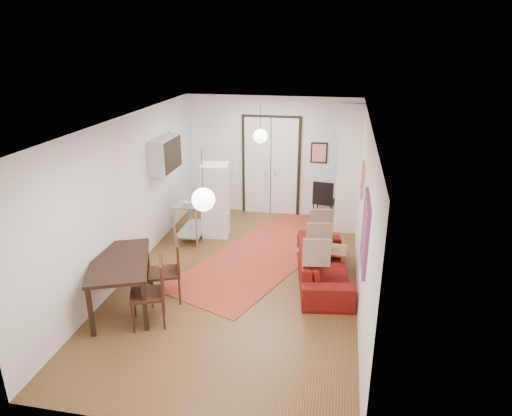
% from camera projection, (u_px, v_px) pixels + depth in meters
% --- Properties ---
extents(floor, '(7.00, 7.00, 0.00)m').
position_uv_depth(floor, '(240.00, 279.00, 8.40)').
color(floor, brown).
rests_on(floor, ground).
extents(ceiling, '(4.20, 7.00, 0.02)m').
position_uv_depth(ceiling, '(238.00, 121.00, 7.38)').
color(ceiling, silver).
rests_on(ceiling, wall_back).
extents(wall_back, '(4.20, 0.02, 2.90)m').
position_uv_depth(wall_back, '(271.00, 156.00, 11.10)').
color(wall_back, white).
rests_on(wall_back, floor).
extents(wall_front, '(4.20, 0.02, 2.90)m').
position_uv_depth(wall_front, '(163.00, 321.00, 4.67)').
color(wall_front, white).
rests_on(wall_front, floor).
extents(wall_left, '(0.02, 7.00, 2.90)m').
position_uv_depth(wall_left, '(127.00, 198.00, 8.26)').
color(wall_left, white).
rests_on(wall_left, floor).
extents(wall_right, '(0.02, 7.00, 2.90)m').
position_uv_depth(wall_right, '(364.00, 214.00, 7.51)').
color(wall_right, white).
rests_on(wall_right, floor).
extents(double_doors, '(1.44, 0.06, 2.50)m').
position_uv_depth(double_doors, '(271.00, 167.00, 11.15)').
color(double_doors, silver).
rests_on(double_doors, wall_back).
extents(stub_partition, '(0.50, 0.10, 2.90)m').
position_uv_depth(stub_partition, '(348.00, 171.00, 9.90)').
color(stub_partition, white).
rests_on(stub_partition, floor).
extents(wall_cabinet, '(0.35, 1.00, 0.70)m').
position_uv_depth(wall_cabinet, '(165.00, 154.00, 9.45)').
color(wall_cabinet, silver).
rests_on(wall_cabinet, wall_left).
extents(painting_popart, '(0.05, 1.00, 1.00)m').
position_uv_depth(painting_popart, '(365.00, 232.00, 6.30)').
color(painting_popart, red).
rests_on(painting_popart, wall_right).
extents(painting_abstract, '(0.05, 0.50, 0.60)m').
position_uv_depth(painting_abstract, '(362.00, 179.00, 8.13)').
color(painting_abstract, beige).
rests_on(painting_abstract, wall_right).
extents(poster_back, '(0.40, 0.03, 0.50)m').
position_uv_depth(poster_back, '(319.00, 153.00, 10.82)').
color(poster_back, red).
rests_on(poster_back, wall_back).
extents(print_left, '(0.03, 0.44, 0.54)m').
position_uv_depth(print_left, '(167.00, 146.00, 9.91)').
color(print_left, '#98663F').
rests_on(print_left, wall_left).
extents(pendant_back, '(0.30, 0.30, 0.80)m').
position_uv_depth(pendant_back, '(260.00, 136.00, 9.44)').
color(pendant_back, white).
rests_on(pendant_back, ceiling).
extents(pendant_front, '(0.30, 0.30, 0.80)m').
position_uv_depth(pendant_front, '(203.00, 200.00, 5.77)').
color(pendant_front, white).
rests_on(pendant_front, ceiling).
extents(kilim_rug, '(3.31, 4.88, 0.01)m').
position_uv_depth(kilim_rug, '(265.00, 254.00, 9.37)').
color(kilim_rug, '#B7442D').
rests_on(kilim_rug, floor).
extents(sofa, '(1.16, 2.31, 0.64)m').
position_uv_depth(sofa, '(323.00, 265.00, 8.23)').
color(sofa, maroon).
rests_on(sofa, floor).
extents(coffee_table, '(0.94, 0.56, 0.40)m').
position_uv_depth(coffee_table, '(322.00, 250.00, 8.73)').
color(coffee_table, '#A7764F').
rests_on(coffee_table, floor).
extents(potted_plant, '(0.37, 0.33, 0.39)m').
position_uv_depth(potted_plant, '(328.00, 239.00, 8.63)').
color(potted_plant, '#386F32').
rests_on(potted_plant, coffee_table).
extents(kitchen_counter, '(0.57, 1.14, 0.87)m').
position_uv_depth(kitchen_counter, '(193.00, 213.00, 10.02)').
color(kitchen_counter, silver).
rests_on(kitchen_counter, floor).
extents(bowl, '(0.21, 0.21, 0.05)m').
position_uv_depth(bowl, '(188.00, 203.00, 9.63)').
color(bowl, white).
rests_on(bowl, kitchen_counter).
extents(soap_bottle, '(0.08, 0.08, 0.18)m').
position_uv_depth(soap_bottle, '(193.00, 192.00, 10.12)').
color(soap_bottle, teal).
rests_on(soap_bottle, kitchen_counter).
extents(fridge, '(0.65, 0.65, 1.63)m').
position_uv_depth(fridge, '(216.00, 200.00, 10.02)').
color(fridge, white).
rests_on(fridge, floor).
extents(dining_table, '(1.40, 1.77, 0.86)m').
position_uv_depth(dining_table, '(120.00, 265.00, 7.27)').
color(dining_table, black).
rests_on(dining_table, floor).
extents(dining_chair_near, '(0.66, 0.79, 1.06)m').
position_uv_depth(dining_chair_near, '(166.00, 264.00, 7.63)').
color(dining_chair_near, '#3C1C13').
rests_on(dining_chair_near, floor).
extents(dining_chair_far, '(0.66, 0.79, 1.06)m').
position_uv_depth(dining_chair_far, '(150.00, 285.00, 6.99)').
color(dining_chair_far, '#3C1C13').
rests_on(dining_chair_far, floor).
extents(black_side_chair, '(0.55, 0.55, 1.05)m').
position_uv_depth(black_side_chair, '(325.00, 196.00, 10.91)').
color(black_side_chair, black).
rests_on(black_side_chair, floor).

